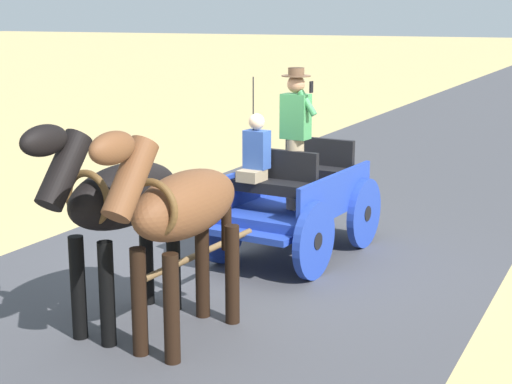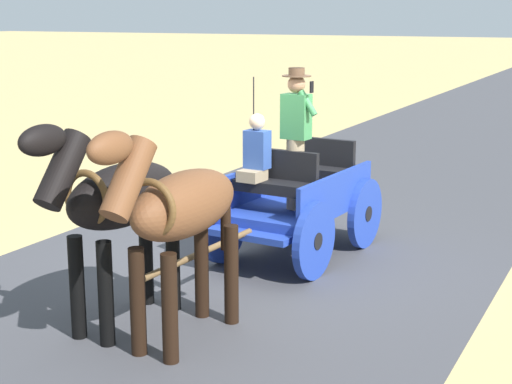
{
  "view_description": "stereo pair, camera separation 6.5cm",
  "coord_description": "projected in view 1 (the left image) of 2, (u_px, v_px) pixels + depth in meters",
  "views": [
    {
      "loc": [
        -4.37,
        8.9,
        3.15
      ],
      "look_at": [
        -0.4,
        0.87,
        1.1
      ],
      "focal_mm": 54.93,
      "sensor_mm": 36.0,
      "label": 1
    },
    {
      "loc": [
        -4.43,
        8.87,
        3.15
      ],
      "look_at": [
        -0.4,
        0.87,
        1.1
      ],
      "focal_mm": 54.93,
      "sensor_mm": 36.0,
      "label": 2
    }
  ],
  "objects": [
    {
      "name": "horse_off_side",
      "position": [
        118.0,
        202.0,
        7.76
      ],
      "size": [
        0.65,
        2.13,
        2.21
      ],
      "color": "black",
      "rests_on": "ground"
    },
    {
      "name": "road_surface",
      "position": [
        258.0,
        256.0,
        10.37
      ],
      "size": [
        6.15,
        160.0,
        0.01
      ],
      "primitive_type": "cube",
      "color": "#424247",
      "rests_on": "ground"
    },
    {
      "name": "horse_drawn_carriage",
      "position": [
        294.0,
        196.0,
        10.23
      ],
      "size": [
        1.58,
        4.52,
        2.5
      ],
      "color": "#1E3899",
      "rests_on": "ground"
    },
    {
      "name": "horse_near_side",
      "position": [
        180.0,
        211.0,
        7.39
      ],
      "size": [
        0.63,
        2.13,
        2.21
      ],
      "color": "brown",
      "rests_on": "ground"
    },
    {
      "name": "ground_plane",
      "position": [
        258.0,
        257.0,
        10.37
      ],
      "size": [
        200.0,
        200.0,
        0.0
      ],
      "primitive_type": "plane",
      "color": "tan"
    }
  ]
}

